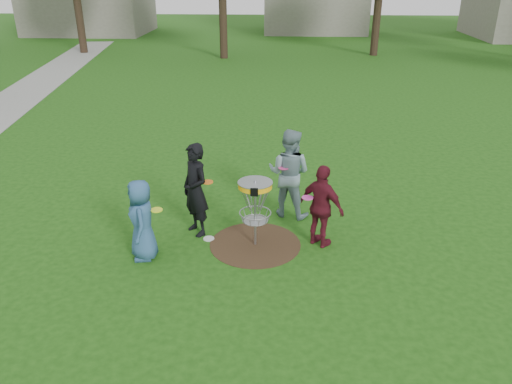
{
  "coord_description": "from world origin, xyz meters",
  "views": [
    {
      "loc": [
        0.46,
        -8.52,
        5.03
      ],
      "look_at": [
        0.0,
        0.3,
        1.0
      ],
      "focal_mm": 35.0,
      "sensor_mm": 36.0,
      "label": 1
    }
  ],
  "objects_px": {
    "player_black": "(195,190)",
    "player_maroon": "(322,207)",
    "player_grey": "(289,173)",
    "disc_golf_basket": "(255,198)",
    "player_blue": "(142,220)"
  },
  "relations": [
    {
      "from": "player_black",
      "to": "player_maroon",
      "type": "relative_size",
      "value": 1.15
    },
    {
      "from": "player_blue",
      "to": "player_black",
      "type": "height_order",
      "value": "player_black"
    },
    {
      "from": "player_maroon",
      "to": "disc_golf_basket",
      "type": "relative_size",
      "value": 1.21
    },
    {
      "from": "player_blue",
      "to": "player_grey",
      "type": "bearing_deg",
      "value": 111.85
    },
    {
      "from": "player_blue",
      "to": "player_maroon",
      "type": "xyz_separation_m",
      "value": [
        3.32,
        0.62,
        0.05
      ]
    },
    {
      "from": "player_blue",
      "to": "player_black",
      "type": "distance_m",
      "value": 1.31
    },
    {
      "from": "disc_golf_basket",
      "to": "player_black",
      "type": "bearing_deg",
      "value": 160.61
    },
    {
      "from": "player_maroon",
      "to": "disc_golf_basket",
      "type": "height_order",
      "value": "player_maroon"
    },
    {
      "from": "player_grey",
      "to": "player_maroon",
      "type": "bearing_deg",
      "value": 135.65
    },
    {
      "from": "player_black",
      "to": "player_maroon",
      "type": "distance_m",
      "value": 2.51
    },
    {
      "from": "player_blue",
      "to": "player_maroon",
      "type": "relative_size",
      "value": 0.94
    },
    {
      "from": "disc_golf_basket",
      "to": "player_blue",
      "type": "bearing_deg",
      "value": -164.65
    },
    {
      "from": "player_black",
      "to": "disc_golf_basket",
      "type": "bearing_deg",
      "value": 30.22
    },
    {
      "from": "disc_golf_basket",
      "to": "player_maroon",
      "type": "bearing_deg",
      "value": 2.69
    },
    {
      "from": "player_black",
      "to": "player_grey",
      "type": "distance_m",
      "value": 2.08
    }
  ]
}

